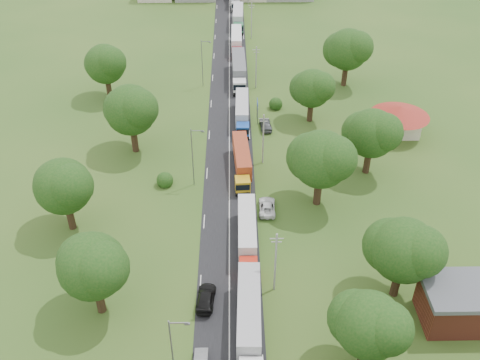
{
  "coord_description": "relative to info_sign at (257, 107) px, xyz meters",
  "views": [
    {
      "loc": [
        0.57,
        -52.46,
        49.22
      ],
      "look_at": [
        1.62,
        11.92,
        3.0
      ],
      "focal_mm": 40.0,
      "sensor_mm": 36.0,
      "label": 1
    }
  ],
  "objects": [
    {
      "name": "lamp_0",
      "position": [
        -10.55,
        -55.0,
        2.55
      ],
      "size": [
        2.03,
        0.22,
        10.0
      ],
      "color": "slate",
      "rests_on": "ground"
    },
    {
      "name": "truck_2",
      "position": [
        -3.17,
        -16.42,
        -1.01
      ],
      "size": [
        2.98,
        13.58,
        3.75
      ],
      "color": "#BD9116",
      "rests_on": "ground"
    },
    {
      "name": "road",
      "position": [
        -5.2,
        -15.0,
        -3.0
      ],
      "size": [
        8.0,
        200.0,
        0.04
      ],
      "primitive_type": "cube",
      "color": "black",
      "rests_on": "ground"
    },
    {
      "name": "tree_2",
      "position": [
        8.79,
        -52.86,
        3.59
      ],
      "size": [
        8.0,
        8.0,
        10.1
      ],
      "color": "#382616",
      "rests_on": "ground"
    },
    {
      "name": "tree_11",
      "position": [
        -27.21,
        -29.84,
        4.22
      ],
      "size": [
        8.8,
        8.8,
        11.07
      ],
      "color": "#382616",
      "rests_on": "ground"
    },
    {
      "name": "car_verge_near",
      "position": [
        0.3,
        -26.62,
        -2.3
      ],
      "size": [
        2.5,
        5.14,
        1.41
      ],
      "primitive_type": "imported",
      "rotation": [
        0.0,
        0.0,
        3.11
      ],
      "color": "silver",
      "rests_on": "ground"
    },
    {
      "name": "car_lane_rear",
      "position": [
        -7.99,
        -43.96,
        -2.26
      ],
      "size": [
        2.54,
        5.31,
        1.49
      ],
      "primitive_type": "imported",
      "rotation": [
        0.0,
        0.0,
        3.05
      ],
      "color": "black",
      "rests_on": "ground"
    },
    {
      "name": "tree_5",
      "position": [
        16.79,
        -16.84,
        4.22
      ],
      "size": [
        8.8,
        8.8,
        11.07
      ],
      "color": "#382616",
      "rests_on": "ground"
    },
    {
      "name": "tree_12",
      "position": [
        -21.21,
        -9.83,
        4.85
      ],
      "size": [
        9.6,
        9.6,
        12.05
      ],
      "color": "#382616",
      "rests_on": "ground"
    },
    {
      "name": "tree_3",
      "position": [
        14.79,
        -42.84,
        4.22
      ],
      "size": [
        8.8,
        8.8,
        11.07
      ],
      "color": "#382616",
      "rests_on": "ground"
    },
    {
      "name": "house_cream",
      "position": [
        24.8,
        -5.0,
        0.64
      ],
      "size": [
        10.08,
        10.08,
        5.8
      ],
      "color": "beige",
      "rests_on": "ground"
    },
    {
      "name": "truck_0",
      "position": [
        -2.98,
        -48.6,
        -0.8
      ],
      "size": [
        2.93,
        14.97,
        4.14
      ],
      "color": "silver",
      "rests_on": "ground"
    },
    {
      "name": "pole_2",
      "position": [
        0.3,
        -14.0,
        1.68
      ],
      "size": [
        1.6,
        0.24,
        9.0
      ],
      "color": "gray",
      "rests_on": "ground"
    },
    {
      "name": "info_sign",
      "position": [
        0.0,
        0.0,
        0.0
      ],
      "size": [
        0.12,
        3.1,
        4.1
      ],
      "color": "slate",
      "rests_on": "ground"
    },
    {
      "name": "tree_13",
      "position": [
        -29.21,
        10.16,
        4.22
      ],
      "size": [
        8.8,
        8.8,
        11.07
      ],
      "color": "#382616",
      "rests_on": "ground"
    },
    {
      "name": "truck_1",
      "position": [
        -2.81,
        -34.06,
        -0.98
      ],
      "size": [
        2.46,
        13.73,
        3.8
      ],
      "color": "red",
      "rests_on": "ground"
    },
    {
      "name": "truck_6",
      "position": [
        -2.88,
        51.24,
        -0.8
      ],
      "size": [
        2.96,
        14.98,
        4.15
      ],
      "color": "#235E3B",
      "rests_on": "ground"
    },
    {
      "name": "lamp_2",
      "position": [
        -10.55,
        15.0,
        2.55
      ],
      "size": [
        2.03,
        0.22,
        10.0
      ],
      "color": "slate",
      "rests_on": "ground"
    },
    {
      "name": "truck_3",
      "position": [
        -2.82,
        -0.05,
        -1.0
      ],
      "size": [
        2.58,
        13.61,
        3.77
      ],
      "color": "#1A46A0",
      "rests_on": "ground"
    },
    {
      "name": "tree_4",
      "position": [
        7.79,
        -24.83,
        4.85
      ],
      "size": [
        9.6,
        9.6,
        12.05
      ],
      "color": "#382616",
      "rests_on": "ground"
    },
    {
      "name": "ground",
      "position": [
        -5.2,
        -35.0,
        -3.0
      ],
      "size": [
        260.0,
        260.0,
        0.0
      ],
      "primitive_type": "plane",
      "color": "#2B4E1A",
      "rests_on": "ground"
    },
    {
      "name": "car_verge_far",
      "position": [
        1.45,
        -2.76,
        -2.18
      ],
      "size": [
        2.31,
        4.95,
        1.64
      ],
      "primitive_type": "imported",
      "rotation": [
        0.0,
        0.0,
        3.22
      ],
      "color": "#4D5154",
      "rests_on": "ground"
    },
    {
      "name": "tree_10",
      "position": [
        -20.21,
        -44.84,
        4.22
      ],
      "size": [
        8.8,
        8.8,
        11.07
      ],
      "color": "#382616",
      "rests_on": "ground"
    },
    {
      "name": "house_brick",
      "position": [
        20.8,
        -47.0,
        -0.35
      ],
      "size": [
        8.6,
        6.6,
        5.2
      ],
      "color": "maroon",
      "rests_on": "ground"
    },
    {
      "name": "pole_1",
      "position": [
        0.3,
        -42.0,
        1.68
      ],
      "size": [
        1.6,
        0.24,
        9.0
      ],
      "color": "gray",
      "rests_on": "ground"
    },
    {
      "name": "pole_4",
      "position": [
        0.3,
        42.0,
        1.68
      ],
      "size": [
        1.6,
        0.24,
        9.0
      ],
      "color": "gray",
      "rests_on": "ground"
    },
    {
      "name": "lamp_1",
      "position": [
        -10.55,
        -20.0,
        2.55
      ],
      "size": [
        2.03,
        0.22,
        10.0
      ],
      "color": "slate",
      "rests_on": "ground"
    },
    {
      "name": "truck_4",
      "position": [
        -3.14,
        17.93,
        -0.69
      ],
      "size": [
        2.88,
        15.73,
        4.36
      ],
      "color": "silver",
      "rests_on": "ground"
    },
    {
      "name": "tree_6",
      "position": [
        9.79,
        0.14,
        3.59
      ],
      "size": [
        8.0,
        8.0,
        10.1
      ],
      "color": "#382616",
      "rests_on": "ground"
    },
    {
      "name": "pole_3",
      "position": [
        0.3,
        14.0,
        1.68
      ],
      "size": [
        1.6,
        0.24,
        9.0
      ],
      "color": "gray",
      "rests_on": "ground"
    },
    {
      "name": "truck_5",
      "position": [
        -3.45,
        34.95,
        -0.96
      ],
      "size": [
        2.48,
        13.92,
        3.86
      ],
      "color": "maroon",
      "rests_on": "ground"
    },
    {
      "name": "tree_7",
      "position": [
        18.79,
        15.17,
        4.85
      ],
      "size": [
        9.6,
        9.6,
        12.05
      ],
      "color": "#382616",
      "rests_on": "ground"
    }
  ]
}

